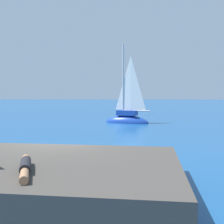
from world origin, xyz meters
The scene contains 6 objects.
ground_plane centered at (0.00, 0.00, 0.00)m, with size 160.00×160.00×0.00m, color navy.
shore_ledge centered at (0.05, -3.07, 0.40)m, with size 7.37×4.75×0.79m, color #423D38.
boulder_seaward centered at (3.23, -0.65, 0.00)m, with size 0.81×0.65×0.45m, color #463E35.
boulder_inland centered at (1.32, -0.16, 0.00)m, with size 1.06×0.85×0.58m, color #3B3437.
sailboat_near centered at (2.99, 13.11, 0.37)m, with size 3.83×2.46×6.90m.
person_sunbather centered at (0.12, -4.10, 0.90)m, with size 0.65×1.72×0.25m.
Camera 1 is at (2.15, -10.43, 2.59)m, focal length 46.83 mm.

